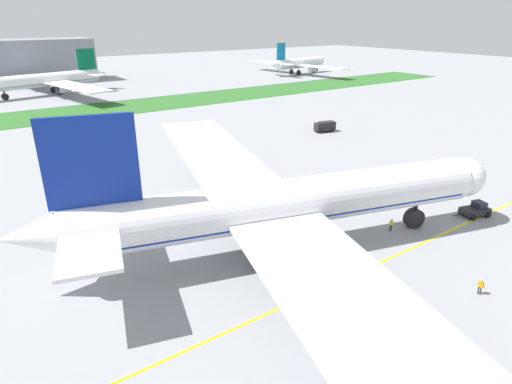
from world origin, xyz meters
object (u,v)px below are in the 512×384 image
(pushback_tug, at_px, (476,209))
(ground_crew_wingwalker_port, at_px, (284,226))
(airliner_foreground, at_px, (280,205))
(parked_airliner_far_right, at_px, (298,63))
(ground_crew_marshaller_front, at_px, (391,224))
(service_truck_baggage_loader, at_px, (108,166))
(service_truck_fuel_bowser, at_px, (325,126))
(parked_airliner_far_centre, at_px, (48,80))
(ground_crew_wingwalker_starboard, at_px, (481,285))

(pushback_tug, height_order, ground_crew_wingwalker_port, pushback_tug)
(airliner_foreground, height_order, parked_airliner_far_right, airliner_foreground)
(ground_crew_marshaller_front, height_order, parked_airliner_far_right, parked_airliner_far_right)
(service_truck_baggage_loader, relative_size, service_truck_fuel_bowser, 1.14)
(airliner_foreground, height_order, service_truck_baggage_loader, airliner_foreground)
(service_truck_fuel_bowser, relative_size, parked_airliner_far_centre, 0.07)
(parked_airliner_far_right, bearing_deg, service_truck_baggage_loader, -142.99)
(ground_crew_wingwalker_port, bearing_deg, ground_crew_marshaller_front, -32.61)
(service_truck_fuel_bowser, xyz_separation_m, parked_airliner_far_centre, (-44.80, 99.25, 3.87))
(ground_crew_marshaller_front, bearing_deg, parked_airliner_far_centre, 95.78)
(airliner_foreground, relative_size, ground_crew_marshaller_front, 54.05)
(service_truck_baggage_loader, bearing_deg, parked_airliner_far_right, 37.01)
(ground_crew_marshaller_front, relative_size, ground_crew_wingwalker_starboard, 1.00)
(pushback_tug, bearing_deg, service_truck_baggage_loader, 127.67)
(ground_crew_marshaller_front, bearing_deg, pushback_tug, -15.62)
(ground_crew_wingwalker_port, relative_size, ground_crew_marshaller_front, 0.96)
(pushback_tug, distance_m, ground_crew_marshaller_front, 14.47)
(service_truck_fuel_bowser, bearing_deg, parked_airliner_far_right, 53.30)
(ground_crew_marshaller_front, height_order, service_truck_baggage_loader, service_truck_baggage_loader)
(ground_crew_marshaller_front, distance_m, ground_crew_wingwalker_starboard, 15.25)
(pushback_tug, distance_m, service_truck_fuel_bowser, 51.47)
(airliner_foreground, xyz_separation_m, ground_crew_marshaller_front, (15.76, -4.30, -5.18))
(airliner_foreground, xyz_separation_m, service_truck_fuel_bowser, (45.95, 40.63, -4.83))
(pushback_tug, xyz_separation_m, ground_crew_marshaller_front, (-13.93, 3.90, 0.09))
(airliner_foreground, bearing_deg, parked_airliner_far_right, 49.23)
(pushback_tug, distance_m, parked_airliner_far_right, 166.46)
(pushback_tug, bearing_deg, parked_airliner_far_right, 58.86)
(ground_crew_wingwalker_port, relative_size, service_truck_baggage_loader, 0.27)
(ground_crew_marshaller_front, relative_size, service_truck_baggage_loader, 0.28)
(service_truck_baggage_loader, distance_m, parked_airliner_far_right, 155.21)
(airliner_foreground, xyz_separation_m, parked_airliner_far_centre, (1.15, 139.88, -0.96))
(airliner_foreground, height_order, service_truck_fuel_bowser, airliner_foreground)
(service_truck_baggage_loader, height_order, service_truck_fuel_bowser, service_truck_fuel_bowser)
(service_truck_baggage_loader, height_order, parked_airliner_far_right, parked_airliner_far_right)
(ground_crew_wingwalker_starboard, relative_size, service_truck_fuel_bowser, 0.32)
(service_truck_baggage_loader, bearing_deg, ground_crew_marshaller_front, -62.08)
(service_truck_fuel_bowser, distance_m, parked_airliner_far_right, 116.82)
(service_truck_baggage_loader, xyz_separation_m, parked_airliner_far_right, (123.89, 93.41, 3.82))
(ground_crew_wingwalker_port, distance_m, parked_airliner_far_centre, 136.47)
(pushback_tug, bearing_deg, ground_crew_wingwalker_starboard, -149.01)
(pushback_tug, bearing_deg, ground_crew_wingwalker_port, 155.88)
(ground_crew_wingwalker_starboard, bearing_deg, airliner_foreground, 121.62)
(service_truck_baggage_loader, relative_size, parked_airliner_far_right, 0.10)
(pushback_tug, bearing_deg, parked_airliner_far_centre, 100.91)
(parked_airliner_far_centre, bearing_deg, service_truck_fuel_bowser, -65.71)
(ground_crew_wingwalker_starboard, bearing_deg, parked_airliner_far_right, 55.83)
(pushback_tug, xyz_separation_m, ground_crew_wingwalker_port, (-26.12, 11.69, 0.05))
(service_truck_baggage_loader, bearing_deg, parked_airliner_far_centre, 84.63)
(ground_crew_wingwalker_starboard, xyz_separation_m, parked_airliner_far_centre, (-10.55, 158.88, 4.22))
(ground_crew_wingwalker_port, bearing_deg, airliner_foreground, -135.55)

